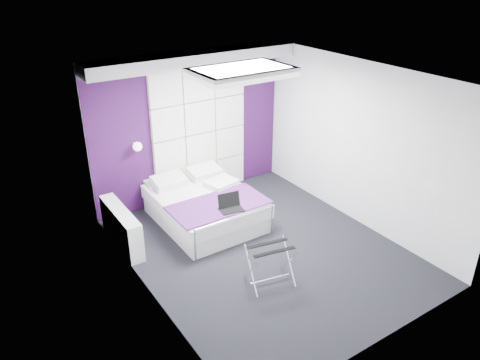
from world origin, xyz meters
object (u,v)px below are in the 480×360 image
object	(u,v)px
wall_lamp	(136,146)
nightstand	(158,182)
radiator	(122,227)
luggage_rack	(270,265)
laptop	(230,205)
bed	(205,206)

from	to	relation	value
wall_lamp	nightstand	world-z (taller)	wall_lamp
radiator	luggage_rack	size ratio (longest dim) A/B	2.08
nightstand	laptop	xyz separation A→B (m)	(0.51, -1.45, 0.06)
bed	laptop	xyz separation A→B (m)	(0.06, -0.66, 0.30)
nightstand	laptop	bearing A→B (deg)	-70.65
wall_lamp	nightstand	xyz separation A→B (m)	(0.30, -0.04, -0.71)
laptop	nightstand	bearing A→B (deg)	118.50
radiator	nightstand	world-z (taller)	radiator
bed	nightstand	world-z (taller)	bed
radiator	luggage_rack	bearing A→B (deg)	-56.47
laptop	radiator	bearing A→B (deg)	162.40
luggage_rack	laptop	size ratio (longest dim) A/B	1.67
radiator	luggage_rack	distance (m)	2.36
nightstand	luggage_rack	bearing A→B (deg)	-82.34
laptop	luggage_rack	bearing A→B (deg)	-87.69
wall_lamp	luggage_rack	xyz separation A→B (m)	(0.66, -2.73, -0.94)
bed	luggage_rack	bearing A→B (deg)	-92.56
wall_lamp	radiator	size ratio (longest dim) A/B	0.12
wall_lamp	laptop	size ratio (longest dim) A/B	0.44
bed	nightstand	size ratio (longest dim) A/B	4.36
radiator	bed	size ratio (longest dim) A/B	0.66
bed	radiator	bearing A→B (deg)	176.99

